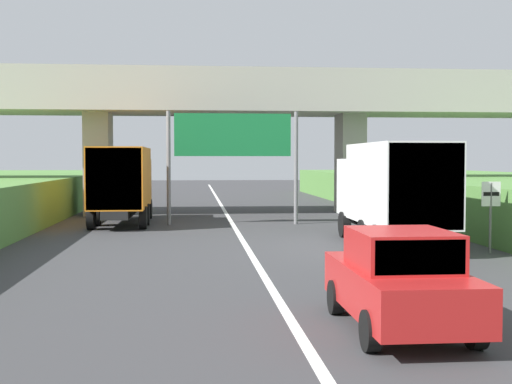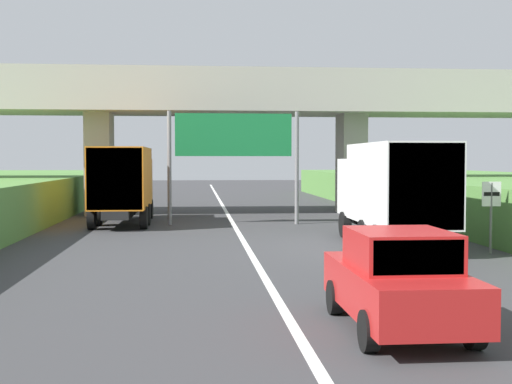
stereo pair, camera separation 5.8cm
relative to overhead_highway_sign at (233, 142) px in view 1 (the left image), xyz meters
The scene contains 7 objects.
lane_centre_stripe 4.07m from the overhead_highway_sign, 90.00° to the right, with size 0.20×102.38×0.01m, color white.
overpass_bridge 6.43m from the overhead_highway_sign, 90.00° to the left, with size 40.00×4.80×7.57m.
overhead_highway_sign is the anchor object (origin of this frame).
speed_limit_sign 12.78m from the overhead_highway_sign, 53.98° to the right, with size 0.60×0.08×2.23m.
truck_orange 5.27m from the overhead_highway_sign, behind, with size 2.44×7.30×3.44m.
truck_white 9.68m from the overhead_highway_sign, 59.36° to the right, with size 2.44×7.30×3.44m.
car_red 19.53m from the overhead_highway_sign, 84.84° to the right, with size 1.86×4.10×1.72m.
Camera 1 is at (-1.73, 2.42, 2.90)m, focal length 47.91 mm.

